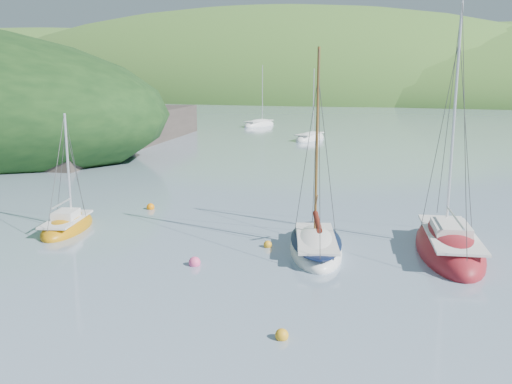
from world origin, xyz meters
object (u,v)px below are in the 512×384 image
(daysailer_white, at_px, (316,247))
(distant_sloop_c, at_px, (259,125))
(sloop_red, at_px, (449,248))
(sailboat_yellow, at_px, (67,227))
(distant_sloop_a, at_px, (310,139))

(daysailer_white, distance_m, distant_sloop_c, 60.31)
(distant_sloop_c, bearing_deg, sloop_red, -47.08)
(sailboat_yellow, xyz_separation_m, distant_sloop_c, (-11.19, 56.50, 0.01))
(sailboat_yellow, bearing_deg, distant_sloop_c, 84.35)
(distant_sloop_a, height_order, distant_sloop_c, distant_sloop_c)
(sloop_red, relative_size, distant_sloop_a, 1.30)
(daysailer_white, relative_size, sloop_red, 0.82)
(sloop_red, xyz_separation_m, distant_sloop_a, (-17.44, 39.22, -0.06))
(sloop_red, bearing_deg, distant_sloop_a, 101.92)
(sloop_red, distance_m, distant_sloop_c, 60.99)
(distant_sloop_a, bearing_deg, sailboat_yellow, -82.44)
(daysailer_white, xyz_separation_m, sailboat_yellow, (-12.60, -1.08, -0.05))
(sailboat_yellow, distance_m, distant_sloop_a, 42.23)
(sailboat_yellow, bearing_deg, distant_sloop_a, 72.25)
(distant_sloop_a, xyz_separation_m, distant_sloop_c, (-11.85, 14.27, 0.01))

